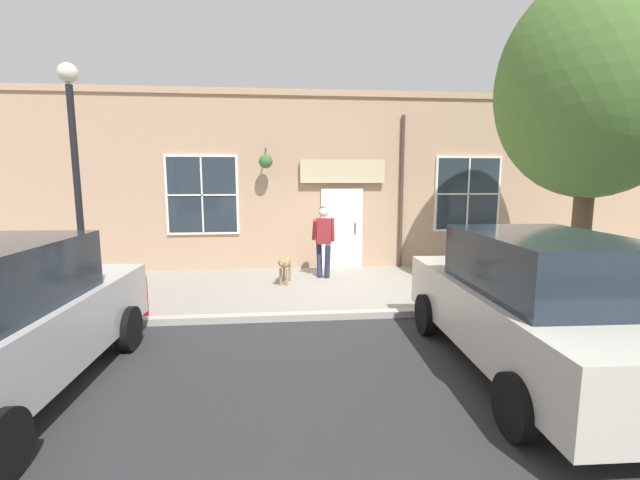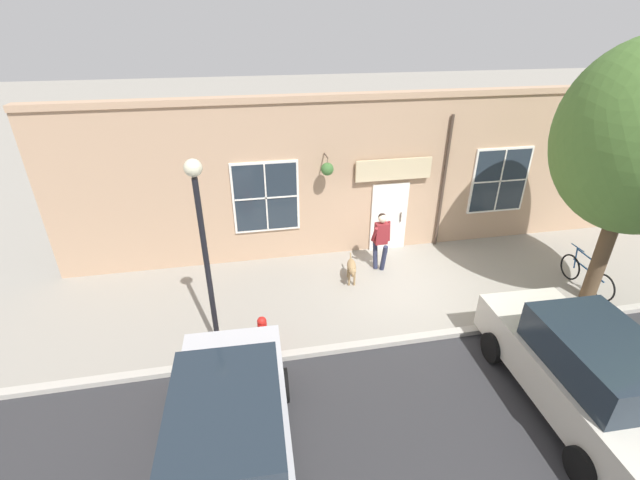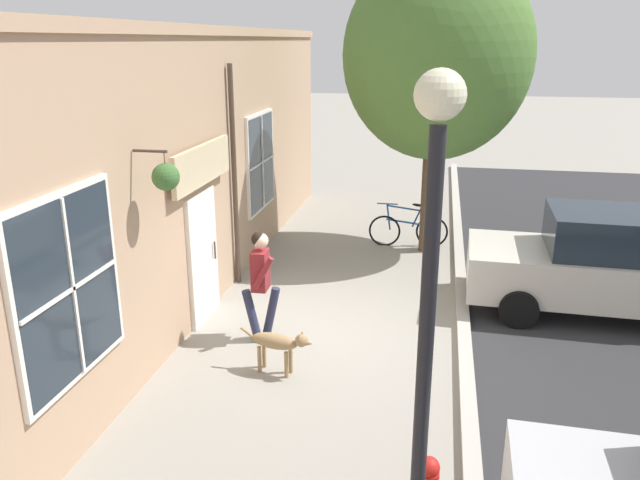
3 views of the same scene
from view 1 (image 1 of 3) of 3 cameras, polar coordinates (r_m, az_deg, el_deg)
name	(u,v)px [view 1 (image 1 of 3)]	position (r m, az deg, el deg)	size (l,w,h in m)	color
ground_plane	(344,288)	(9.41, 3.26, -6.41)	(90.00, 90.00, 0.00)	gray
curb_and_road	(453,465)	(4.19, 17.27, -26.71)	(10.10, 28.00, 0.12)	#B2ADA3
storefront_facade	(332,181)	(11.41, 1.55, 7.89)	(0.95, 18.00, 4.59)	tan
pedestrian_walking	(323,235)	(10.16, 0.45, 0.67)	(0.55, 0.55, 1.72)	#282D47
dog_on_leash	(285,264)	(9.70, -4.73, -3.20)	(1.07, 0.36, 0.67)	#997A51
street_tree_by_curb	(592,92)	(9.72, 32.53, 16.34)	(3.76, 3.38, 6.14)	brown
leaning_bicycle	(573,275)	(10.33, 30.66, -4.09)	(1.74, 0.19, 1.00)	black
parked_car_mid_block	(535,304)	(5.84, 26.72, -7.65)	(4.36, 2.05, 1.75)	beige
street_lamp	(74,152)	(8.24, -29.92, 10.12)	(0.32, 0.32, 4.21)	black
fire_hydrant	(142,294)	(8.06, -22.68, -6.68)	(0.34, 0.20, 0.77)	red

